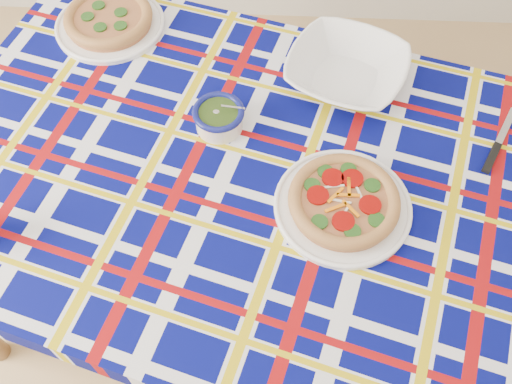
# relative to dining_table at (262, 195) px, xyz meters

# --- Properties ---
(dining_table) EXTENTS (1.86, 1.44, 0.77)m
(dining_table) POSITION_rel_dining_table_xyz_m (0.00, 0.00, 0.00)
(dining_table) COLOR brown
(dining_table) RESTS_ON floor
(tablecloth) EXTENTS (1.90, 1.48, 0.11)m
(tablecloth) POSITION_rel_dining_table_xyz_m (0.00, 0.00, 0.03)
(tablecloth) COLOR #050859
(tablecloth) RESTS_ON dining_table
(main_focaccia_plate) EXTENTS (0.41, 0.41, 0.06)m
(main_focaccia_plate) POSITION_rel_dining_table_xyz_m (0.18, -0.08, 0.11)
(main_focaccia_plate) COLOR #A6643A
(main_focaccia_plate) RESTS_ON tablecloth
(pesto_bowl) EXTENTS (0.17, 0.17, 0.08)m
(pesto_bowl) POSITION_rel_dining_table_xyz_m (-0.11, 0.15, 0.12)
(pesto_bowl) COLOR #1C310D
(pesto_bowl) RESTS_ON tablecloth
(serving_bowl) EXTENTS (0.40, 0.40, 0.07)m
(serving_bowl) POSITION_rel_dining_table_xyz_m (0.20, 0.32, 0.12)
(serving_bowl) COLOR white
(serving_bowl) RESTS_ON tablecloth
(second_focaccia_plate) EXTENTS (0.38, 0.38, 0.06)m
(second_focaccia_plate) POSITION_rel_dining_table_xyz_m (-0.45, 0.49, 0.11)
(second_focaccia_plate) COLOR #A6643A
(second_focaccia_plate) RESTS_ON tablecloth
(table_knife) EXTENTS (0.13, 0.22, 0.01)m
(table_knife) POSITION_rel_dining_table_xyz_m (0.60, 0.17, 0.08)
(table_knife) COLOR silver
(table_knife) RESTS_ON tablecloth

